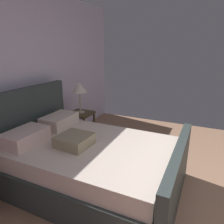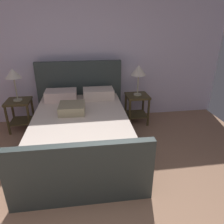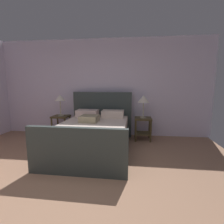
# 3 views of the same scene
# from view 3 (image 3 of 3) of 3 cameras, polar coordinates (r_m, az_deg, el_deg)

# --- Properties ---
(ground_plane) EXTENTS (5.97, 6.39, 0.02)m
(ground_plane) POSITION_cam_3_polar(r_m,az_deg,el_deg) (2.38, -18.37, -29.03)
(ground_plane) COLOR #A0765A
(wall_back) EXTENTS (6.09, 0.12, 2.74)m
(wall_back) POSITION_cam_3_polar(r_m,az_deg,el_deg) (5.02, -3.12, 8.04)
(wall_back) COLOR silver
(wall_back) RESTS_ON ground
(bed) EXTENTS (1.67, 2.32, 1.26)m
(bed) POSITION_cam_3_polar(r_m,az_deg,el_deg) (3.89, -6.10, -7.37)
(bed) COLOR #343F3D
(bed) RESTS_ON ground
(nightstand_right) EXTENTS (0.44, 0.44, 0.60)m
(nightstand_right) POSITION_cam_3_polar(r_m,az_deg,el_deg) (4.59, 10.31, -4.31)
(nightstand_right) COLOR #483D21
(nightstand_right) RESTS_ON ground
(table_lamp_right) EXTENTS (0.30, 0.30, 0.59)m
(table_lamp_right) POSITION_cam_3_polar(r_m,az_deg,el_deg) (4.49, 10.55, 4.13)
(table_lamp_right) COLOR #B7B293
(table_lamp_right) RESTS_ON nightstand_right
(nightstand_left) EXTENTS (0.44, 0.44, 0.60)m
(nightstand_left) POSITION_cam_3_polar(r_m,az_deg,el_deg) (5.02, -16.69, -3.42)
(nightstand_left) COLOR #483D21
(nightstand_left) RESTS_ON ground
(table_lamp_left) EXTENTS (0.28, 0.28, 0.60)m
(table_lamp_left) POSITION_cam_3_polar(r_m,az_deg,el_deg) (4.93, -17.04, 4.39)
(table_lamp_left) COLOR #B7B293
(table_lamp_left) RESTS_ON nightstand_left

